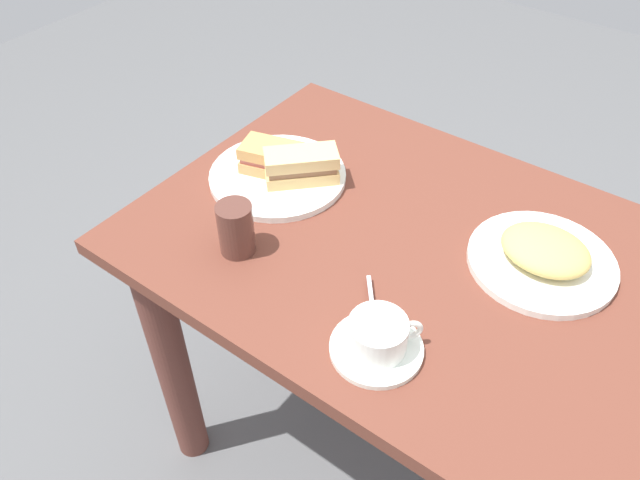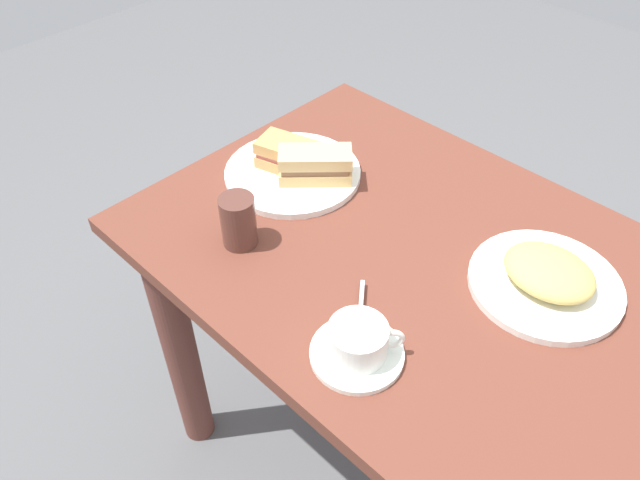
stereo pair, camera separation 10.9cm
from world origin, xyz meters
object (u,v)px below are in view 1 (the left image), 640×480
sandwich_front (272,158)px  drinking_glass (236,229)px  coffee_cup (379,334)px  side_plate (541,262)px  dining_table (407,312)px  coffee_saucer (376,348)px  spoon (372,305)px  sandwich_plate (278,176)px  sandwich_back (301,166)px

sandwich_front → drinking_glass: (-0.09, 0.21, 0.01)m
coffee_cup → side_plate: coffee_cup is taller
dining_table → coffee_saucer: coffee_saucer is taller
side_plate → spoon: bearing=55.4°
sandwich_plate → sandwich_front: bearing=-10.4°
dining_table → spoon: 0.27m
spoon → coffee_saucer: bearing=128.2°
coffee_saucer → coffee_cup: (-0.00, -0.00, 0.03)m
sandwich_back → coffee_cup: bearing=143.2°
coffee_saucer → drinking_glass: size_ratio=1.45×
coffee_saucer → spoon: size_ratio=1.71×
sandwich_back → coffee_cup: sandwich_back is taller
sandwich_front → spoon: sandwich_front is taller
dining_table → sandwich_plate: (0.33, -0.01, 0.19)m
sandwich_plate → coffee_cup: bearing=148.3°
dining_table → sandwich_back: (0.28, -0.02, 0.23)m
spoon → drinking_glass: 0.27m
coffee_saucer → sandwich_plate: bearing=-31.8°
dining_table → drinking_glass: (0.25, 0.20, 0.23)m
sandwich_plate → side_plate: bearing=-171.1°
sandwich_front → drinking_glass: bearing=113.3°
sandwich_plate → sandwich_front: size_ratio=2.03×
sandwich_front → coffee_cup: sandwich_front is taller
sandwich_plate → side_plate: same height
sandwich_plate → spoon: spoon is taller
spoon → sandwich_plate: bearing=-27.8°
sandwich_back → coffee_cup: 0.43m
sandwich_plate → sandwich_back: size_ratio=1.88×
coffee_saucer → side_plate: 0.35m
sandwich_front → coffee_cup: size_ratio=1.37×
sandwich_back → spoon: sandwich_back is taller
sandwich_back → spoon: (-0.30, 0.20, -0.03)m
coffee_saucer → spoon: (0.05, -0.06, 0.01)m
side_plate → sandwich_front: bearing=8.4°
sandwich_front → spoon: size_ratio=1.63×
sandwich_plate → sandwich_front: 0.04m
sandwich_plate → sandwich_back: (-0.05, -0.01, 0.04)m
coffee_cup → drinking_glass: bearing=-7.2°
dining_table → spoon: size_ratio=12.10×
sandwich_back → drinking_glass: (-0.02, 0.22, 0.00)m
spoon → side_plate: spoon is taller
spoon → side_plate: (-0.18, -0.27, -0.01)m
coffee_cup → side_plate: (-0.13, -0.33, -0.03)m
sandwich_back → coffee_cup: size_ratio=1.48×
drinking_glass → spoon: bearing=-175.4°
sandwich_plate → coffee_cup: coffee_cup is taller
coffee_cup → spoon: bearing=-50.8°
sandwich_back → side_plate: bearing=-171.8°
coffee_cup → spoon: (0.05, -0.06, -0.03)m
coffee_cup → drinking_glass: 0.32m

